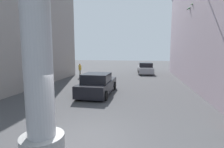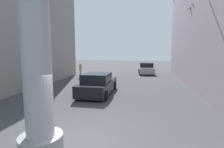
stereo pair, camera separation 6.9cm
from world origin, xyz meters
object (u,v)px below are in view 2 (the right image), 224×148
object	(u,v)px
street_lamp	(200,33)
palm_tree_mid_right	(200,36)
neon_sign_pole	(34,9)
car_lead	(98,85)
car_far	(146,68)
pedestrian_far_left	(81,69)

from	to	relation	value
street_lamp	palm_tree_mid_right	xyz separation A→B (m)	(1.02, 3.65, 0.08)
neon_sign_pole	palm_tree_mid_right	world-z (taller)	neon_sign_pole
street_lamp	car_lead	size ratio (longest dim) A/B	1.53
palm_tree_mid_right	street_lamp	bearing A→B (deg)	-105.64
street_lamp	car_lead	world-z (taller)	street_lamp
car_far	palm_tree_mid_right	bearing A→B (deg)	-60.87
palm_tree_mid_right	pedestrian_far_left	world-z (taller)	palm_tree_mid_right
street_lamp	car_lead	xyz separation A→B (m)	(-7.02, -1.03, -3.68)
street_lamp	car_lead	bearing A→B (deg)	-171.67
neon_sign_pole	car_far	xyz separation A→B (m)	(3.01, 20.68, -3.50)
neon_sign_pole	pedestrian_far_left	xyz separation A→B (m)	(-4.74, 15.46, -3.23)
palm_tree_mid_right	pedestrian_far_left	distance (m)	13.11
street_lamp	car_far	size ratio (longest dim) A/B	1.52
car_lead	palm_tree_mid_right	distance (m)	10.03
car_lead	car_far	world-z (taller)	same
car_far	street_lamp	bearing A→B (deg)	-73.37
neon_sign_pole	street_lamp	size ratio (longest dim) A/B	1.32
palm_tree_mid_right	neon_sign_pole	bearing A→B (deg)	-121.13
pedestrian_far_left	neon_sign_pole	bearing A→B (deg)	-72.96
car_far	pedestrian_far_left	distance (m)	9.35
neon_sign_pole	palm_tree_mid_right	bearing A→B (deg)	58.87
neon_sign_pole	palm_tree_mid_right	size ratio (longest dim) A/B	1.27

